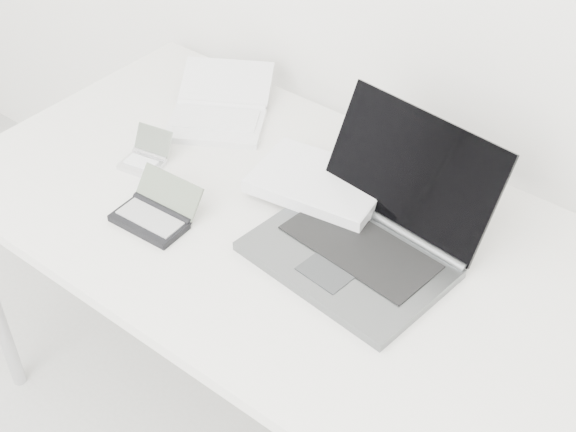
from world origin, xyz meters
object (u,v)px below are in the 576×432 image
Objects in this scene: desk at (311,251)px; laptop_large at (350,215)px; netbook_open_white at (219,112)px; palmtop_charcoal at (155,214)px.

laptop_large reaches higher than desk.
laptop_large is at bearing 47.85° from desk.
netbook_open_white is (-0.43, 0.20, 0.06)m from desk.
palmtop_charcoal reaches higher than netbook_open_white.
netbook_open_white is (-0.49, 0.14, -0.02)m from laptop_large.
laptop_large is at bearing -46.67° from netbook_open_white.
laptop_large is (0.05, 0.06, 0.09)m from desk.
desk is 0.12m from laptop_large.
netbook_open_white is 2.22× the size of palmtop_charcoal.
desk is 0.48m from netbook_open_white.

